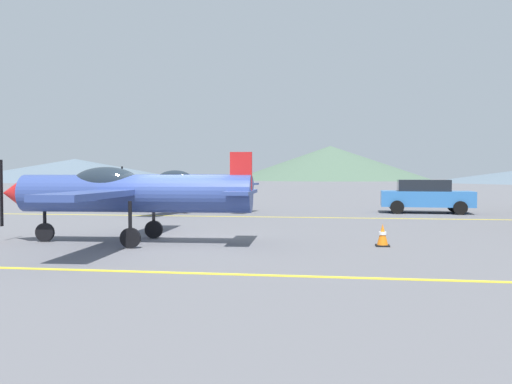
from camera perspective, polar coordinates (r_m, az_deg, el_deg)
ground_plane at (r=14.65m, az=-8.38°, el=-5.47°), size 400.00×400.00×0.00m
apron_line_near at (r=10.62m, az=-15.20°, el=-8.32°), size 80.00×0.16×0.01m
apron_line_far at (r=23.20m, az=-2.07°, el=-2.70°), size 80.00×0.16×0.01m
airplane_near at (r=14.75m, az=-14.00°, el=-0.00°), size 7.19×8.28×2.48m
airplane_mid at (r=26.45m, az=-7.75°, el=0.88°), size 7.25×8.30×2.48m
car_sedan at (r=26.71m, az=18.02°, el=-0.38°), size 4.41×2.24×1.62m
traffic_cone_front at (r=14.09m, az=13.65°, el=-4.62°), size 0.36×0.36×0.59m
hill_left at (r=150.15m, az=-19.12°, el=2.28°), size 65.42×65.42×6.05m
hill_centerleft at (r=166.79m, az=8.11°, el=3.15°), size 62.71×62.71×10.82m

